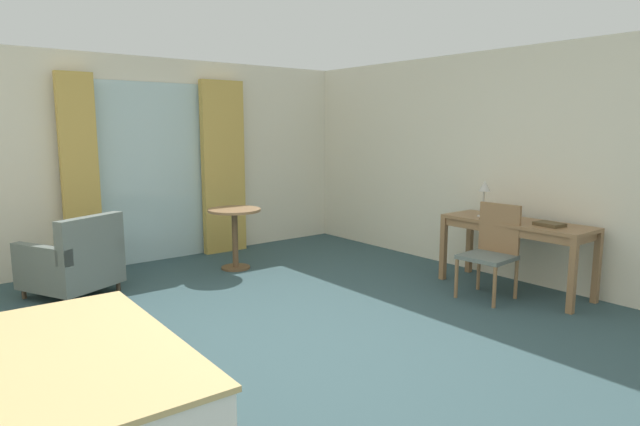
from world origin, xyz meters
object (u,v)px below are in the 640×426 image
Objects in this scene: desk_chair at (492,247)px; desk_lamp at (484,190)px; writing_desk at (516,229)px; armchair_by_window at (74,263)px; round_cafe_table at (235,225)px; closed_book at (549,224)px.

desk_lamp is (0.27, 0.31, 0.52)m from desk_chair.
writing_desk is 1.52× the size of armchair_by_window.
desk_lamp is 2.86m from round_cafe_table.
writing_desk is 0.38m from closed_book.
writing_desk is at bearing -36.19° from armchair_by_window.
round_cafe_table is (-1.46, 2.53, 0.03)m from desk_chair.
desk_lamp reaches higher than armchair_by_window.
desk_lamp is (-0.10, 0.33, 0.38)m from writing_desk.
round_cafe_table is (-1.73, 2.23, -0.49)m from desk_lamp.
closed_book is 3.44m from round_cafe_table.
closed_book is at bearing -39.93° from armchair_by_window.
armchair_by_window is at bearing 146.66° from desk_lamp.
writing_desk is 4.49m from armchair_by_window.
desk_lamp is at bearing 48.74° from desk_chair.
closed_book reaches higher than round_cafe_table.
round_cafe_table is (-1.81, 2.92, -0.22)m from closed_book.
desk_chair is at bearing 139.01° from closed_book.
desk_chair is 0.57m from closed_book.
desk_lamp is at bearing 103.59° from closed_book.
armchair_by_window reaches higher than closed_book.
desk_lamp is at bearing -33.34° from armchair_by_window.
writing_desk is 3.81× the size of desk_lamp.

